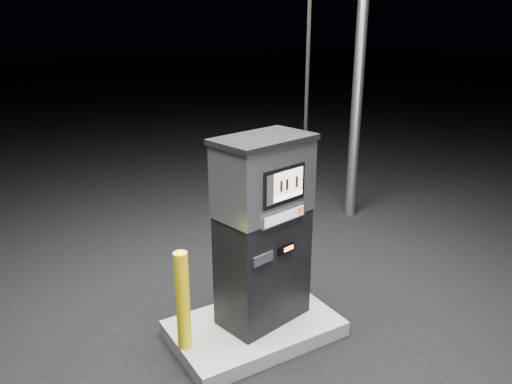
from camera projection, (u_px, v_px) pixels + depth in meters
ground at (254, 335)px, 4.97m from camera, size 80.00×80.00×0.00m
pump_island at (254, 328)px, 4.94m from camera, size 1.60×1.00×0.15m
fuel_dispenser at (264, 230)px, 4.70m from camera, size 1.06×0.72×3.83m
bollard_left at (183, 301)px, 4.40m from camera, size 0.16×0.16×0.94m
bollard_right at (300, 261)px, 5.04m from camera, size 0.17×0.17×1.02m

